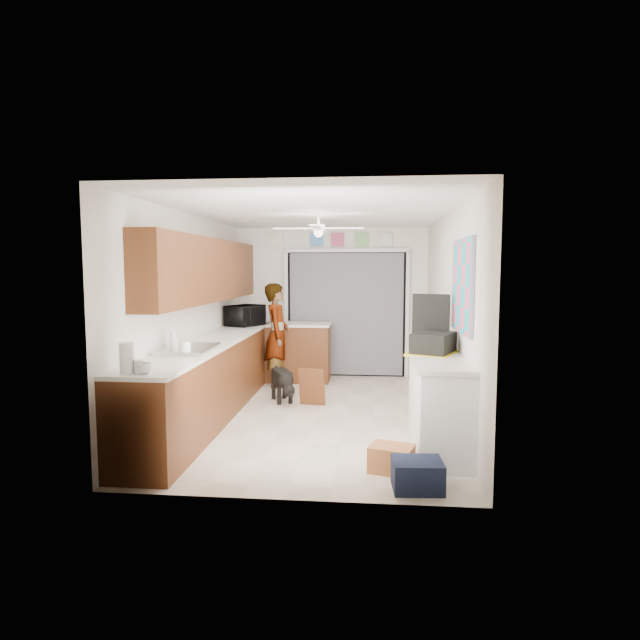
{
  "coord_description": "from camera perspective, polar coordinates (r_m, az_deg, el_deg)",
  "views": [
    {
      "loc": [
        0.66,
        -6.53,
        1.83
      ],
      "look_at": [
        0.0,
        0.4,
        1.15
      ],
      "focal_mm": 30.0,
      "sensor_mm": 36.0,
      "label": 1
    }
  ],
  "objects": [
    {
      "name": "dog",
      "position": [
        7.4,
        -4.1,
        -6.8
      ],
      "size": [
        0.5,
        0.68,
        0.49
      ],
      "primitive_type": "cube",
      "rotation": [
        0.0,
        0.0,
        0.43
      ],
      "color": "black",
      "rests_on": "floor"
    },
    {
      "name": "sink_basin",
      "position": [
        5.92,
        -13.85,
        -3.08
      ],
      "size": [
        0.5,
        0.76,
        0.06
      ],
      "primitive_type": "cube",
      "color": "silver",
      "rests_on": "left_countertop"
    },
    {
      "name": "faucet",
      "position": [
        5.98,
        -15.6,
        -2.13
      ],
      "size": [
        0.03,
        0.03,
        0.22
      ],
      "primitive_type": "cylinder",
      "color": "silver",
      "rests_on": "left_countertop"
    },
    {
      "name": "soap_bottle",
      "position": [
        5.9,
        -15.35,
        -2.04
      ],
      "size": [
        0.13,
        0.13,
        0.26
      ],
      "primitive_type": "imported",
      "rotation": [
        0.0,
        0.0,
        -0.37
      ],
      "color": "silver",
      "rests_on": "left_countertop"
    },
    {
      "name": "suitcase_rim",
      "position": [
        5.77,
        11.97,
        -3.46
      ],
      "size": [
        0.64,
        0.71,
        0.02
      ],
      "primitive_type": "cube",
      "rotation": [
        0.0,
        0.0,
        -0.42
      ],
      "color": "yellow",
      "rests_on": "suitcase"
    },
    {
      "name": "ceiling_fan",
      "position": [
        6.78,
        -0.16,
        9.73
      ],
      "size": [
        1.14,
        1.14,
        0.24
      ],
      "primitive_type": "cube",
      "color": "white",
      "rests_on": "ceiling"
    },
    {
      "name": "door_trim_left",
      "position": [
        9.11,
        -3.61,
        0.66
      ],
      "size": [
        0.06,
        0.04,
        2.1
      ],
      "primitive_type": "cube",
      "color": "white",
      "rests_on": "wall_back"
    },
    {
      "name": "paper_towel_roll",
      "position": [
        4.8,
        -19.91,
        -3.84
      ],
      "size": [
        0.15,
        0.15,
        0.26
      ],
      "primitive_type": "cylinder",
      "rotation": [
        0.0,
        0.0,
        0.22
      ],
      "color": "white",
      "rests_on": "left_countertop"
    },
    {
      "name": "header_frame_3",
      "position": [
        9.01,
        4.46,
        8.56
      ],
      "size": [
        0.22,
        0.02,
        0.22
      ],
      "primitive_type": "cube",
      "color": "#7DC36F",
      "rests_on": "wall_back"
    },
    {
      "name": "left_countertop",
      "position": [
        6.87,
        -11.1,
        -2.13
      ],
      "size": [
        0.62,
        4.8,
        0.04
      ],
      "primitive_type": "cube",
      "color": "white",
      "rests_on": "left_base_cabinets"
    },
    {
      "name": "back_opening_recess",
      "position": [
        9.04,
        2.82,
        0.63
      ],
      "size": [
        2.0,
        0.06,
        2.1
      ],
      "primitive_type": "cube",
      "color": "black",
      "rests_on": "wall_back"
    },
    {
      "name": "cup",
      "position": [
        4.75,
        -18.24,
        -4.91
      ],
      "size": [
        0.15,
        0.15,
        0.1
      ],
      "primitive_type": "imported",
      "rotation": [
        0.0,
        0.0,
        -0.25
      ],
      "color": "white",
      "rests_on": "left_countertop"
    },
    {
      "name": "peninsula_top",
      "position": [
        8.65,
        -2.3,
        -0.46
      ],
      "size": [
        1.04,
        0.64,
        0.04
      ],
      "primitive_type": "cube",
      "color": "white",
      "rests_on": "peninsula_base"
    },
    {
      "name": "curtain_panel",
      "position": [
        9.0,
        2.8,
        0.6
      ],
      "size": [
        1.9,
        0.03,
        2.05
      ],
      "primitive_type": "cube",
      "color": "gray",
      "rests_on": "wall_back"
    },
    {
      "name": "wall_left",
      "position": [
        6.93,
        -13.61,
        0.62
      ],
      "size": [
        0.0,
        5.0,
        5.0
      ],
      "primitive_type": "plane",
      "rotation": [
        1.57,
        0.0,
        1.57
      ],
      "color": "white",
      "rests_on": "ground"
    },
    {
      "name": "header_frame_2",
      "position": [
        9.03,
        1.89,
        8.57
      ],
      "size": [
        0.22,
        0.02,
        0.22
      ],
      "primitive_type": "cube",
      "color": "#C64A6F",
      "rests_on": "wall_back"
    },
    {
      "name": "cabinet_door_panel",
      "position": [
        7.14,
        -0.89,
        -7.14
      ],
      "size": [
        0.36,
        0.18,
        0.51
      ],
      "primitive_type": "cube",
      "rotation": [
        0.21,
        0.0,
        -0.13
      ],
      "color": "#5F2D16",
      "rests_on": "floor"
    },
    {
      "name": "floor",
      "position": [
        6.81,
        -0.32,
        -10.01
      ],
      "size": [
        5.0,
        5.0,
        0.0
      ],
      "primitive_type": "plane",
      "color": "beige",
      "rests_on": "ground"
    },
    {
      "name": "right_counter_base",
      "position": [
        5.55,
        12.58,
        -8.96
      ],
      "size": [
        0.5,
        1.4,
        0.9
      ],
      "primitive_type": "cube",
      "color": "white",
      "rests_on": "floor"
    },
    {
      "name": "jar_b",
      "position": [
        4.77,
        -18.79,
        -4.75
      ],
      "size": [
        0.1,
        0.1,
        0.12
      ],
      "primitive_type": "cylinder",
      "rotation": [
        0.0,
        0.0,
        -0.32
      ],
      "color": "silver",
      "rests_on": "left_countertop"
    },
    {
      "name": "peninsula_base",
      "position": [
        8.71,
        -2.29,
        -3.53
      ],
      "size": [
        1.0,
        0.6,
        0.9
      ],
      "primitive_type": "cube",
      "color": "#5F2D16",
      "rests_on": "floor"
    },
    {
      "name": "left_base_cabinets",
      "position": [
        6.95,
        -11.11,
        -5.97
      ],
      "size": [
        0.6,
        4.8,
        0.9
      ],
      "primitive_type": "cube",
      "color": "#5F2D16",
      "rests_on": "floor"
    },
    {
      "name": "wall_front",
      "position": [
        4.12,
        -3.81,
        -2.52
      ],
      "size": [
        3.2,
        0.0,
        3.2
      ],
      "primitive_type": "plane",
      "rotation": [
        -1.57,
        0.0,
        0.0
      ],
      "color": "white",
      "rests_on": "ground"
    },
    {
      "name": "door_trim_head",
      "position": [
        8.98,
        2.84,
        7.43
      ],
      "size": [
        2.1,
        0.04,
        0.06
      ],
      "primitive_type": "cube",
      "color": "white",
      "rests_on": "wall_back"
    },
    {
      "name": "header_frame_1",
      "position": [
        9.05,
        -0.34,
        8.56
      ],
      "size": [
        0.22,
        0.02,
        0.22
      ],
      "primitive_type": "cube",
      "color": "#538EDD",
      "rests_on": "wall_back"
    },
    {
      "name": "suitcase",
      "position": [
        5.75,
        12.0,
        -2.38
      ],
      "size": [
        0.54,
        0.6,
        0.21
      ],
      "primitive_type": "cube",
      "rotation": [
        0.0,
        0.0,
        -0.42
      ],
      "color": "black",
      "rests_on": "right_counter_top"
    },
    {
      "name": "man",
      "position": [
        8.27,
        -4.6,
        -1.61
      ],
      "size": [
        0.43,
        0.61,
        1.6
      ],
      "primitive_type": "imported",
      "rotation": [
        0.0,
        0.0,
        1.65
      ],
      "color": "white",
      "rests_on": "floor"
    },
    {
      "name": "door_trim_right",
      "position": [
        9.02,
        9.29,
        0.55
      ],
      "size": [
        0.06,
        0.04,
        2.1
      ],
      "primitive_type": "cube",
      "color": "white",
      "rests_on": "wall_back"
    },
    {
      "name": "route66_sign",
      "position": [
        9.15,
        -4.76,
        8.51
      ],
      "size": [
        0.22,
        0.02,
        0.26
      ],
      "primitive_type": "cube",
      "color": "silver",
      "rests_on": "wall_back"
    },
    {
      "name": "navy_crate",
      "position": [
        4.67,
        10.35,
        -15.95
      ],
      "size": [
        0.43,
        0.37,
        0.25
      ],
      "primitive_type": "cube",
      "rotation": [
        0.0,
        0.0,
        0.06
      ],
      "color": "black",
      "rests_on": "floor"
    },
    {
      "name": "right_counter_top",
      "position": [
        5.45,
        12.58,
        -4.17
      ],
      "size": [
        0.54,
        1.44,
        0.04
      ],
      "primitive_type": "cube",
      "color": "white",
      "rests_on": "right_counter_base"
    },
    {
      "name": "suitcase_lid",
      "position": [
        6.01,
        11.73,
        0.36
      ],
      "size": [
        0.4,
        0.2,
        0.5
      ],
      "primitive_type": "cube",
      "rotation": [
        0.0,
        0.0,
        -0.42
      ],
      "color": "black",
      "rests_on": "suitcase"
    },
    {
      "name": "wall_right",
      "position": [
        6.62,
        13.59,
        0.4
      ],
      "size": [
        0.0,
        5.0,
        5.0
      ],
      "primitive_type": "plane",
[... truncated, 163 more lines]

